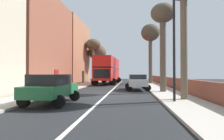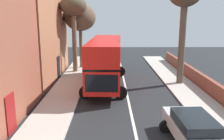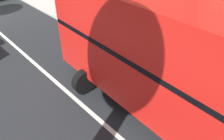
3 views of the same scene
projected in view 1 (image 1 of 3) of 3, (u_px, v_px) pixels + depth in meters
ground_plane at (107, 95)px, 14.70m from camera, size 84.00×84.00×0.00m
road_centre_line at (107, 95)px, 14.70m from camera, size 0.16×54.00×0.01m
sidewalk_left at (46, 94)px, 15.18m from camera, size 2.60×60.00×0.12m
sidewalk_right at (171, 95)px, 14.22m from camera, size 2.60×60.00×0.12m
terraced_houses_left at (7, 31)px, 15.94m from camera, size 4.07×47.52×10.88m
boundary_wall_right at (193, 88)px, 14.08m from camera, size 0.36×54.00×1.22m
double_decker_bus at (108, 69)px, 29.62m from camera, size 3.85×10.33×4.06m
parked_car_silver_right_0 at (137, 81)px, 18.99m from camera, size 2.50×4.54×1.57m
parked_car_green_left_1 at (51, 87)px, 10.44m from camera, size 2.49×4.12×1.64m
street_tree_right_1 at (150, 35)px, 29.55m from camera, size 2.89×2.89×9.26m
street_tree_right_3 at (163, 21)px, 16.50m from camera, size 2.09×2.09×7.69m
street_tree_left_4 at (97, 52)px, 37.44m from camera, size 3.54×3.54×7.27m
street_tree_left_6 at (93, 46)px, 35.29m from camera, size 2.77×2.77×7.99m
lamppost_right at (174, 36)px, 10.68m from camera, size 0.32×0.32×6.31m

